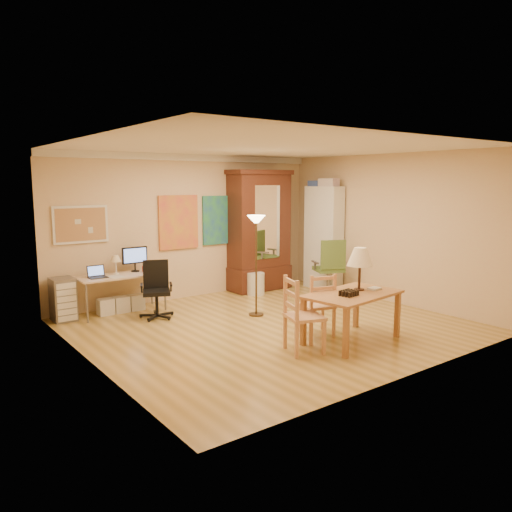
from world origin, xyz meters
TOP-DOWN VIEW (x-y plane):
  - floor at (0.00, 0.00)m, footprint 5.50×5.50m
  - crown_molding at (0.00, 2.46)m, footprint 5.50×0.08m
  - corkboard at (-2.05, 2.47)m, footprint 0.90×0.04m
  - art_panel_left at (-0.25, 2.47)m, footprint 0.80×0.04m
  - art_panel_right at (0.65, 2.47)m, footprint 0.75×0.04m
  - dining_table at (0.51, -1.22)m, footprint 1.47×1.00m
  - ladder_chair_back at (0.25, -0.77)m, footprint 0.52×0.51m
  - ladder_chair_left at (-0.43, -1.17)m, footprint 0.56×0.58m
  - torchiere_lamp at (0.18, 0.63)m, footprint 0.30×0.30m
  - computer_desk at (-1.51, 2.15)m, footprint 1.43×0.63m
  - office_chair_black at (-1.19, 1.50)m, footprint 0.57×0.57m
  - office_chair_green at (2.19, 0.96)m, footprint 0.68×0.68m
  - drawer_cart at (-2.47, 2.22)m, footprint 0.34×0.41m
  - armoire at (1.45, 2.24)m, footprint 1.32×0.63m
  - bookshelf at (2.55, 1.49)m, footprint 0.32×0.84m
  - wastebin at (1.09, 1.87)m, footprint 0.35×0.35m

SIDE VIEW (x-z plane):
  - floor at x=0.00m, z-range 0.00..0.00m
  - wastebin at x=1.09m, z-range 0.00..0.43m
  - office_chair_black at x=-1.19m, z-range -0.22..0.71m
  - office_chair_green at x=2.19m, z-range -0.26..0.85m
  - drawer_cart at x=-2.47m, z-range 0.00..0.69m
  - computer_desk at x=-1.51m, z-range -0.14..0.94m
  - ladder_chair_back at x=0.25m, z-range -0.03..0.88m
  - ladder_chair_left at x=-0.43m, z-range -0.03..0.96m
  - dining_table at x=0.51m, z-range 0.17..1.46m
  - bookshelf at x=2.55m, z-range 0.00..2.10m
  - armoire at x=1.45m, z-range -0.16..2.27m
  - torchiere_lamp at x=0.18m, z-range 0.50..2.16m
  - art_panel_left at x=-0.25m, z-range 0.95..1.95m
  - art_panel_right at x=0.65m, z-range 0.98..1.92m
  - corkboard at x=-2.05m, z-range 1.19..1.81m
  - crown_molding at x=0.00m, z-range 2.58..2.70m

